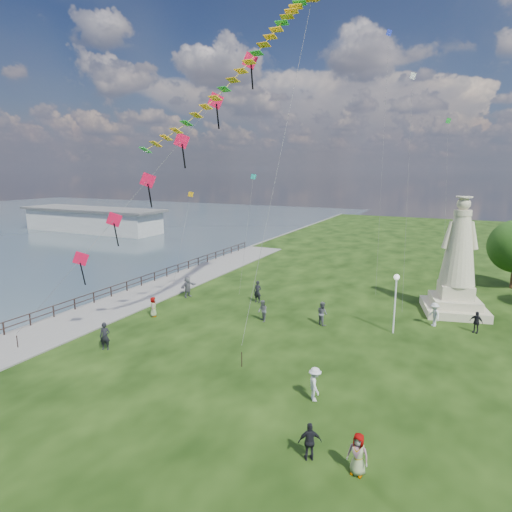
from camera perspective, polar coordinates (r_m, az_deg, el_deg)
The scene contains 17 objects.
waterfront at distance 39.02m, azimuth -18.61°, elevation -5.94°, with size 200.00×200.00×1.51m.
pier_pavilion at distance 87.24m, azimuth -20.97°, elevation 4.57°, with size 30.00×8.00×4.40m.
statue at distance 36.95m, azimuth 25.26°, elevation -1.72°, with size 5.44×5.44×9.21m.
lamppost at distance 30.87m, azimuth 18.13°, elevation -4.46°, with size 0.39×0.39×4.22m.
person_0 at distance 29.03m, azimuth -19.51°, elevation -10.05°, with size 0.65×0.43×1.78m, color black.
person_1 at distance 32.23m, azimuth 0.88°, elevation -7.34°, with size 0.80×0.49×1.64m, color #595960.
person_2 at distance 22.13m, azimuth 7.84°, elevation -16.56°, with size 1.11×0.57×1.72m, color silver.
person_3 at distance 18.32m, azimuth 7.20°, elevation -23.34°, with size 0.92×0.47×1.57m, color black.
person_4 at distance 17.92m, azimuth 13.44°, elevation -24.32°, with size 0.81×0.50×1.66m, color #595960.
person_5 at distance 38.68m, azimuth -9.10°, elevation -4.03°, with size 1.79×0.77×1.93m, color #595960.
person_6 at distance 36.63m, azimuth 0.21°, elevation -4.79°, with size 0.70×0.46×1.91m, color black.
person_7 at distance 31.94m, azimuth 8.82°, elevation -7.56°, with size 0.85×0.52×1.75m, color #595960.
person_8 at distance 33.90m, azimuth 22.67°, elevation -7.21°, with size 1.13×0.58×1.75m, color silver.
person_9 at distance 33.82m, azimuth 27.30°, elevation -7.84°, with size 0.91×0.46×1.55m, color black.
person_10 at distance 34.22m, azimuth -13.55°, elevation -6.60°, with size 0.77×0.47×1.57m, color #595960.
red_kite_train at distance 27.87m, azimuth -12.50°, elevation 11.53°, with size 12.55×9.35×18.33m.
small_kites at distance 40.71m, azimuth 15.11°, elevation 14.17°, with size 29.52×16.91×23.67m.
Camera 1 is at (11.25, -17.34, 11.23)m, focal length 30.00 mm.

